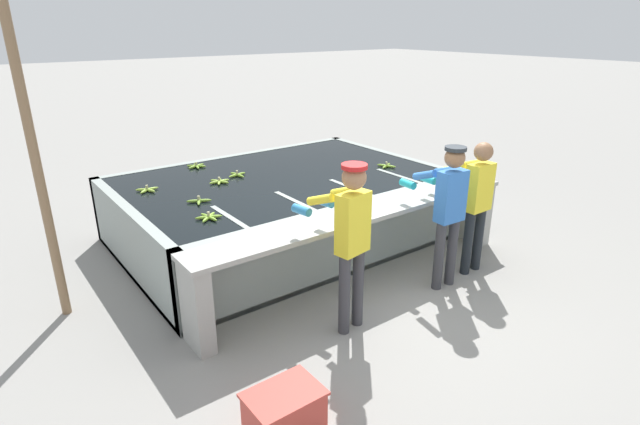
% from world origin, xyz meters
% --- Properties ---
extents(ground_plane, '(80.00, 80.00, 0.00)m').
position_xyz_m(ground_plane, '(0.00, 0.00, 0.00)').
color(ground_plane, gray).
rests_on(ground_plane, ground).
extents(wash_tank, '(4.19, 2.89, 0.89)m').
position_xyz_m(wash_tank, '(0.00, 1.88, 0.44)').
color(wash_tank, gray).
rests_on(wash_tank, ground).
extents(work_ledge, '(4.19, 0.45, 0.89)m').
position_xyz_m(work_ledge, '(0.00, 0.23, 0.62)').
color(work_ledge, '#9E9E99').
rests_on(work_ledge, ground).
extents(worker_0, '(0.48, 0.74, 1.65)m').
position_xyz_m(worker_0, '(-0.69, -0.34, 1.00)').
color(worker_0, '#38383D').
rests_on(worker_0, ground).
extents(worker_1, '(0.43, 0.72, 1.61)m').
position_xyz_m(worker_1, '(0.69, -0.32, 0.97)').
color(worker_1, '#38383D').
rests_on(worker_1, ground).
extents(worker_2, '(0.41, 0.71, 1.57)m').
position_xyz_m(worker_2, '(1.24, -0.27, 0.93)').
color(worker_2, '#1E2328').
rests_on(worker_2, ground).
extents(banana_bunch_floating_0, '(0.28, 0.28, 0.08)m').
position_xyz_m(banana_bunch_floating_0, '(-0.48, 2.25, 0.90)').
color(banana_bunch_floating_0, '#7FAD33').
rests_on(banana_bunch_floating_0, wash_tank).
extents(banana_bunch_floating_1, '(0.28, 0.28, 0.08)m').
position_xyz_m(banana_bunch_floating_1, '(-0.73, 2.98, 0.90)').
color(banana_bunch_floating_1, '#7FAD33').
rests_on(banana_bunch_floating_1, wash_tank).
extents(banana_bunch_floating_2, '(0.27, 0.28, 0.08)m').
position_xyz_m(banana_bunch_floating_2, '(-1.66, 2.34, 0.90)').
color(banana_bunch_floating_2, '#9EC642').
rests_on(banana_bunch_floating_2, wash_tank).
extents(banana_bunch_floating_3, '(0.27, 0.27, 0.08)m').
position_xyz_m(banana_bunch_floating_3, '(1.43, 1.38, 0.90)').
color(banana_bunch_floating_3, '#7FAD33').
rests_on(banana_bunch_floating_3, wash_tank).
extents(banana_bunch_floating_4, '(0.28, 0.28, 0.08)m').
position_xyz_m(banana_bunch_floating_4, '(-1.45, 1.04, 0.90)').
color(banana_bunch_floating_4, '#7FAD33').
rests_on(banana_bunch_floating_4, wash_tank).
extents(banana_bunch_floating_5, '(0.27, 0.27, 0.08)m').
position_xyz_m(banana_bunch_floating_5, '(-1.32, 1.58, 0.90)').
color(banana_bunch_floating_5, '#75A333').
rests_on(banana_bunch_floating_5, wash_tank).
extents(banana_bunch_floating_6, '(0.28, 0.26, 0.08)m').
position_xyz_m(banana_bunch_floating_6, '(-0.80, 2.12, 0.90)').
color(banana_bunch_floating_6, '#93BC3D').
rests_on(banana_bunch_floating_6, wash_tank).
extents(knife_0, '(0.26, 0.28, 0.02)m').
position_xyz_m(knife_0, '(-0.22, 0.15, 0.89)').
color(knife_0, silver).
rests_on(knife_0, work_ledge).
extents(crate, '(0.55, 0.39, 0.32)m').
position_xyz_m(crate, '(-1.91, -1.08, 0.16)').
color(crate, '#B73D33').
rests_on(crate, ground).
extents(support_post_left, '(0.09, 0.09, 3.20)m').
position_xyz_m(support_post_left, '(-2.85, 1.59, 1.60)').
color(support_post_left, '#846647').
rests_on(support_post_left, ground).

